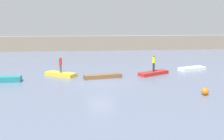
# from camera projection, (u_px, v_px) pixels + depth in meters

# --- Properties ---
(ground_plane) EXTENTS (120.00, 120.00, 0.00)m
(ground_plane) POSITION_uv_depth(u_px,v_px,m) (101.00, 82.00, 27.63)
(ground_plane) COLOR slate
(embankment_wall) EXTENTS (80.00, 1.20, 2.65)m
(embankment_wall) POSITION_uv_depth(u_px,v_px,m) (93.00, 43.00, 52.17)
(embankment_wall) COLOR gray
(embankment_wall) RESTS_ON ground_plane
(rowboat_teal) EXTENTS (3.35, 1.22, 0.53)m
(rowboat_teal) POSITION_uv_depth(u_px,v_px,m) (3.00, 79.00, 27.55)
(rowboat_teal) COLOR teal
(rowboat_teal) RESTS_ON ground_plane
(rowboat_yellow) EXTENTS (3.53, 2.92, 0.38)m
(rowboat_yellow) POSITION_uv_depth(u_px,v_px,m) (61.00, 74.00, 30.20)
(rowboat_yellow) COLOR gold
(rowboat_yellow) RESTS_ON ground_plane
(rowboat_brown) EXTENTS (3.99, 1.74, 0.41)m
(rowboat_brown) POSITION_uv_depth(u_px,v_px,m) (103.00, 76.00, 29.17)
(rowboat_brown) COLOR brown
(rowboat_brown) RESTS_ON ground_plane
(rowboat_red) EXTENTS (3.63, 2.74, 0.36)m
(rowboat_red) POSITION_uv_depth(u_px,v_px,m) (153.00, 73.00, 30.86)
(rowboat_red) COLOR red
(rowboat_red) RESTS_ON ground_plane
(rowboat_white) EXTENTS (3.53, 2.34, 0.37)m
(rowboat_white) POSITION_uv_depth(u_px,v_px,m) (192.00, 69.00, 33.38)
(rowboat_white) COLOR white
(rowboat_white) RESTS_ON ground_plane
(person_red_shirt) EXTENTS (0.32, 0.32, 1.69)m
(person_red_shirt) POSITION_uv_depth(u_px,v_px,m) (60.00, 64.00, 29.98)
(person_red_shirt) COLOR #4C4C56
(person_red_shirt) RESTS_ON rowboat_yellow
(person_hiviz_shirt) EXTENTS (0.32, 0.32, 1.83)m
(person_hiviz_shirt) POSITION_uv_depth(u_px,v_px,m) (154.00, 62.00, 30.63)
(person_hiviz_shirt) COLOR #232838
(person_hiviz_shirt) RESTS_ON rowboat_red
(mooring_buoy) EXTENTS (0.59, 0.59, 0.59)m
(mooring_buoy) POSITION_uv_depth(u_px,v_px,m) (205.00, 91.00, 22.96)
(mooring_buoy) COLOR orange
(mooring_buoy) RESTS_ON ground_plane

